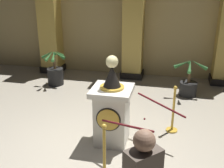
{
  "coord_description": "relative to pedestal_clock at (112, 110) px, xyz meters",
  "views": [
    {
      "loc": [
        1.23,
        -4.13,
        3.0
      ],
      "look_at": [
        0.2,
        0.45,
        1.21
      ],
      "focal_mm": 44.17,
      "sensor_mm": 36.0,
      "label": 1
    }
  ],
  "objects": [
    {
      "name": "stanchion_far",
      "position": [
        1.14,
        0.68,
        -0.34
      ],
      "size": [
        0.24,
        0.24,
        1.02
      ],
      "color": "gold",
      "rests_on": "ground_plane"
    },
    {
      "name": "back_wall",
      "position": [
        -0.2,
        4.31,
        1.03
      ],
      "size": [
        11.18,
        0.16,
        3.44
      ],
      "primitive_type": "cube",
      "color": "tan",
      "rests_on": "ground_plane"
    },
    {
      "name": "ground_plane",
      "position": [
        -0.2,
        -0.44,
        -0.69
      ],
      "size": [
        11.18,
        11.18,
        0.0
      ],
      "primitive_type": "plane",
      "color": "#B2A893"
    },
    {
      "name": "potted_palm_right",
      "position": [
        1.53,
        2.72,
        -0.37
      ],
      "size": [
        0.89,
        0.89,
        1.06
      ],
      "color": "black",
      "rests_on": "ground_plane"
    },
    {
      "name": "velvet_rope",
      "position": [
        0.64,
        -0.24,
        0.1
      ],
      "size": [
        1.44,
        1.46,
        0.22
      ],
      "color": "#591419"
    },
    {
      "name": "pedestal_clock",
      "position": [
        0.0,
        0.0,
        0.0
      ],
      "size": [
        0.74,
        0.74,
        1.75
      ],
      "color": "silver",
      "rests_on": "ground_plane"
    },
    {
      "name": "stanchion_near",
      "position": [
        0.14,
        -1.16,
        -0.33
      ],
      "size": [
        0.24,
        0.24,
        1.04
      ],
      "color": "gold",
      "rests_on": "ground_plane"
    },
    {
      "name": "potted_palm_left",
      "position": [
        -2.36,
        2.72,
        -0.32
      ],
      "size": [
        0.76,
        0.73,
        1.09
      ],
      "color": "black",
      "rests_on": "ground_plane"
    },
    {
      "name": "column_left",
      "position": [
        -2.99,
        3.96,
        0.95
      ],
      "size": [
        0.74,
        0.74,
        3.3
      ],
      "color": "black",
      "rests_on": "ground_plane"
    },
    {
      "name": "column_centre_rear",
      "position": [
        -0.2,
        3.96,
        0.95
      ],
      "size": [
        0.74,
        0.74,
        3.3
      ],
      "color": "black",
      "rests_on": "ground_plane"
    }
  ]
}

